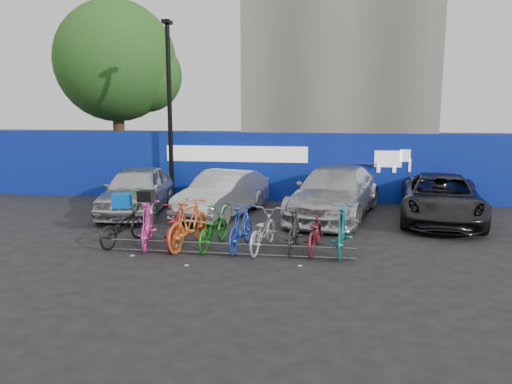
% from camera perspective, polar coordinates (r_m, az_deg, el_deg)
% --- Properties ---
extents(ground, '(100.00, 100.00, 0.00)m').
position_cam_1_polar(ground, '(11.94, -2.41, -6.44)').
color(ground, black).
rests_on(ground, ground).
extents(hoarding, '(22.00, 0.18, 2.40)m').
position_cam_1_polar(hoarding, '(17.52, 1.03, 2.91)').
color(hoarding, navy).
rests_on(hoarding, ground).
extents(tree, '(5.40, 5.20, 7.80)m').
position_cam_1_polar(tree, '(23.13, -15.14, 13.91)').
color(tree, '#382314').
rests_on(tree, ground).
extents(lamppost, '(0.25, 0.50, 6.11)m').
position_cam_1_polar(lamppost, '(17.47, -9.84, 9.54)').
color(lamppost, black).
rests_on(lamppost, ground).
extents(bike_rack, '(5.60, 0.03, 0.30)m').
position_cam_1_polar(bike_rack, '(11.33, -2.95, -6.51)').
color(bike_rack, '#595B60').
rests_on(bike_rack, ground).
extents(car_0, '(2.19, 4.48, 1.47)m').
position_cam_1_polar(car_0, '(16.02, -13.45, 0.25)').
color(car_0, '#B3B3B7').
rests_on(car_0, ground).
extents(car_1, '(2.48, 4.32, 1.35)m').
position_cam_1_polar(car_1, '(15.28, -3.78, -0.20)').
color(car_1, '#A3A4A8').
rests_on(car_1, ground).
extents(car_2, '(3.31, 5.54, 1.50)m').
position_cam_1_polar(car_2, '(15.28, 9.00, 0.00)').
color(car_2, '#B2B2B7').
rests_on(car_2, ground).
extents(car_3, '(2.95, 5.11, 1.34)m').
position_cam_1_polar(car_3, '(15.51, 20.39, -0.67)').
color(car_3, black).
rests_on(car_3, ground).
extents(bike_0, '(1.03, 1.85, 0.92)m').
position_cam_1_polar(bike_0, '(12.61, -14.95, -3.73)').
color(bike_0, black).
rests_on(bike_0, ground).
extents(bike_1, '(0.92, 1.91, 1.11)m').
position_cam_1_polar(bike_1, '(12.22, -12.33, -3.59)').
color(bike_1, '#EB39A1').
rests_on(bike_1, ground).
extents(bike_2, '(0.88, 1.85, 0.94)m').
position_cam_1_polar(bike_2, '(12.16, -9.47, -3.98)').
color(bike_2, red).
rests_on(bike_2, ground).
extents(bike_3, '(0.97, 2.02, 1.17)m').
position_cam_1_polar(bike_3, '(11.96, -7.69, -3.60)').
color(bike_3, orange).
rests_on(bike_3, ground).
extents(bike_4, '(0.87, 1.82, 0.92)m').
position_cam_1_polar(bike_4, '(11.91, -4.93, -4.22)').
color(bike_4, '#137215').
rests_on(bike_4, ground).
extents(bike_5, '(0.73, 1.82, 1.06)m').
position_cam_1_polar(bike_5, '(11.71, -1.72, -4.07)').
color(bike_5, '#1D3BA6').
rests_on(bike_5, ground).
extents(bike_6, '(0.96, 1.89, 0.95)m').
position_cam_1_polar(bike_6, '(11.65, 0.74, -4.44)').
color(bike_6, '#A6AAAE').
rests_on(bike_6, ground).
extents(bike_7, '(0.60, 1.71, 1.01)m').
position_cam_1_polar(bike_7, '(11.68, 4.37, -4.28)').
color(bike_7, '#262628').
rests_on(bike_7, ground).
extents(bike_8, '(0.80, 1.80, 0.91)m').
position_cam_1_polar(bike_8, '(11.66, 6.66, -4.58)').
color(bike_8, maroon).
rests_on(bike_8, ground).
extents(bike_9, '(0.72, 1.93, 1.13)m').
position_cam_1_polar(bike_9, '(11.52, 9.79, -4.28)').
color(bike_9, '#156767').
rests_on(bike_9, ground).
extents(cargo_crate, '(0.54, 0.47, 0.33)m').
position_cam_1_polar(cargo_crate, '(12.48, -15.07, -0.95)').
color(cargo_crate, '#0449B2').
rests_on(cargo_crate, bike_0).
extents(cargo_topcase, '(0.36, 0.32, 0.26)m').
position_cam_1_polar(cargo_topcase, '(12.08, -12.45, -0.45)').
color(cargo_topcase, black).
rests_on(cargo_topcase, bike_1).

